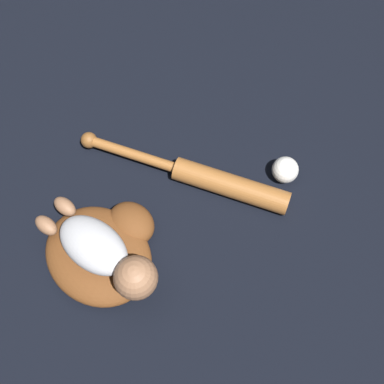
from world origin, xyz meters
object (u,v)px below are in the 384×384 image
object	(u,v)px
baseball_bat	(209,179)
baseball_glove	(104,250)
baseball	(285,170)
baby_figure	(106,255)

from	to	relation	value
baseball_bat	baseball_glove	bearing A→B (deg)	-89.88
baseball_glove	baseball_bat	world-z (taller)	baseball_glove
baseball_glove	baseball	distance (m)	0.53
baseball_glove	baby_figure	bearing A→B (deg)	-11.50
baseball_bat	baby_figure	bearing A→B (deg)	-82.55
baseball_glove	baseball	bearing A→B (deg)	78.36
baseball	baseball_bat	bearing A→B (deg)	-120.73
baseball	baby_figure	bearing A→B (deg)	-96.72
baby_figure	baseball_bat	world-z (taller)	baby_figure
baseball_glove	baseball_bat	size ratio (longest dim) A/B	0.63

